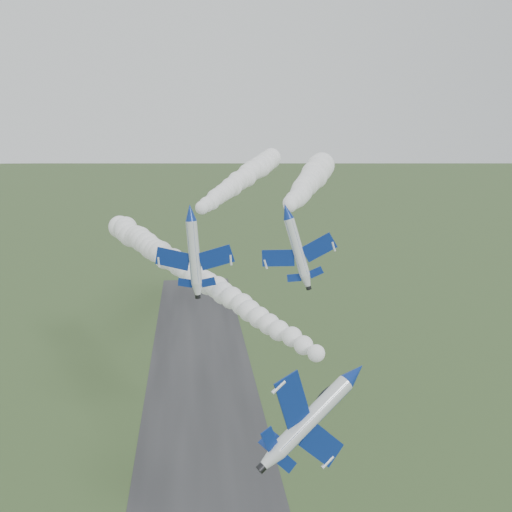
# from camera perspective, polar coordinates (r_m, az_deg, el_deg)

# --- Properties ---
(runway) EXTENTS (24.00, 260.00, 0.04)m
(runway) POSITION_cam_1_polar(r_m,az_deg,el_deg) (96.40, -4.92, -22.24)
(runway) COLOR #2A292C
(runway) RESTS_ON ground
(jet_lead) EXTENTS (7.54, 12.90, 9.52)m
(jet_lead) POSITION_cam_1_polar(r_m,az_deg,el_deg) (54.74, 9.92, -11.51)
(jet_lead) COLOR silver
(smoke_trail_jet_lead) EXTENTS (33.83, 66.31, 4.54)m
(smoke_trail_jet_lead) POSITION_cam_1_polar(r_m,az_deg,el_deg) (86.27, -6.94, -1.36)
(smoke_trail_jet_lead) COLOR white
(jet_pair_left) EXTENTS (10.11, 11.78, 2.99)m
(jet_pair_left) POSITION_cam_1_polar(r_m,az_deg,el_deg) (70.45, -6.61, 4.36)
(jet_pair_left) COLOR silver
(smoke_trail_jet_pair_left) EXTENTS (24.26, 67.94, 4.69)m
(smoke_trail_jet_pair_left) POSITION_cam_1_polar(r_m,az_deg,el_deg) (106.80, -0.91, 8.04)
(smoke_trail_jet_pair_left) COLOR white
(jet_pair_right) EXTENTS (9.29, 11.30, 3.59)m
(jet_pair_right) POSITION_cam_1_polar(r_m,az_deg,el_deg) (70.95, 3.07, 4.50)
(jet_pair_right) COLOR silver
(smoke_trail_jet_pair_right) EXTENTS (21.82, 63.82, 5.80)m
(smoke_trail_jet_pair_right) POSITION_cam_1_polar(r_m,az_deg,el_deg) (104.87, 5.44, 7.53)
(smoke_trail_jet_pair_right) COLOR white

